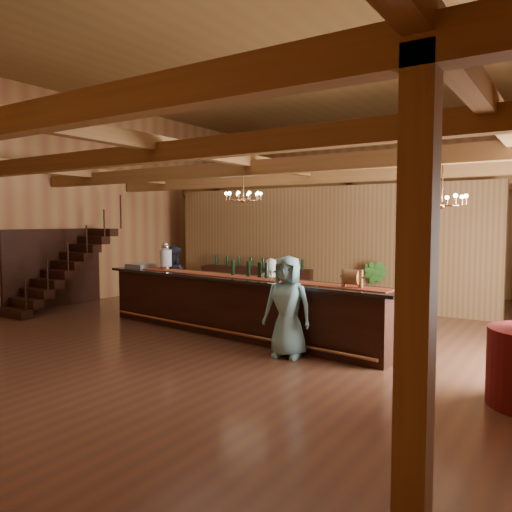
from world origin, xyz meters
The scene contains 24 objects.
floor centered at (0.00, 0.00, 0.00)m, with size 14.00×14.00×0.00m, color brown.
ceiling centered at (0.00, 0.00, 5.50)m, with size 14.00×14.00×0.00m, color brown.
wall_back centered at (0.00, 7.00, 2.75)m, with size 12.00×0.10×5.50m, color #AA7840.
wall_left centered at (-6.00, 0.00, 2.75)m, with size 0.10×14.00×5.50m, color #AA7840.
beam_grid centered at (0.00, 0.51, 3.24)m, with size 11.90×13.90×0.39m.
support_posts centered at (0.00, -0.50, 1.60)m, with size 9.20×10.20×3.20m.
partition_wall centered at (-0.50, 3.50, 1.55)m, with size 9.00×0.18×3.10m, color brown.
staircase centered at (-5.45, -0.74, 1.00)m, with size 1.00×2.80×2.00m.
backroom_boxes centered at (-0.29, 5.50, 0.53)m, with size 4.10×0.60×1.10m.
tasting_bar centered at (-0.21, -0.70, 0.58)m, with size 6.85×1.62×1.15m.
beverage_dispenser centered at (-2.27, -0.40, 1.42)m, with size 0.26×0.26×0.60m.
glass_rack_tray centered at (-3.02, -0.43, 1.18)m, with size 0.50×0.50×0.10m, color gray.
raffle_drum centered at (2.31, -1.04, 1.31)m, with size 0.34×0.24×0.30m.
bar_bottle_0 centered at (-0.37, -0.55, 1.28)m, with size 0.07×0.07×0.30m, color black.
bar_bottle_1 centered at (0.03, -0.59, 1.28)m, with size 0.07×0.07×0.30m, color black.
bar_bottle_2 centered at (0.30, -0.62, 1.28)m, with size 0.07×0.07×0.30m, color black.
bar_bottle_3 centered at (0.47, -0.64, 1.28)m, with size 0.07×0.07×0.30m, color black.
backbar_shelf centered at (-2.19, 3.16, 0.46)m, with size 3.26×0.51×0.92m, color black.
chandelier_left centered at (-0.91, 0.62, 2.75)m, with size 0.80×0.80×0.61m.
chandelier_right centered at (3.33, 0.40, 2.56)m, with size 0.80×0.80×0.80m.
bartender centered at (0.17, 0.00, 0.73)m, with size 0.53×0.35×1.47m, color silver.
staff_second centered at (-2.39, -0.05, 0.82)m, with size 0.80×0.62×1.65m, color black.
guest centered at (1.40, -1.50, 0.82)m, with size 0.80×0.52×1.64m, color #81C7D6.
floor_plant centered at (1.11, 3.35, 0.61)m, with size 0.67×0.54×1.23m, color #2B631E.
Camera 1 is at (5.29, -8.47, 2.20)m, focal length 35.00 mm.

